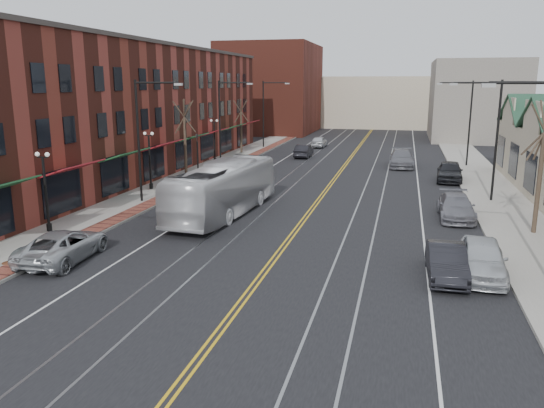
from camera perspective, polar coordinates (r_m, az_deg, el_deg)
The scene contains 30 objects.
ground at distance 18.54m, azimuth -4.87°, elevation -12.52°, with size 160.00×160.00×0.00m, color black.
sidewalk_left at distance 40.64m, azimuth -11.84°, elevation 1.47°, with size 4.00×120.00×0.15m, color gray.
sidewalk_right at distance 37.24m, azimuth 23.67°, elevation -0.40°, with size 4.00×120.00×0.15m, color gray.
building_left at distance 49.40m, azimuth -16.01°, elevation 9.59°, with size 10.00×50.00×11.00m, color maroon.
backdrop_left at distance 88.48m, azimuth -0.08°, elevation 12.30°, with size 14.00×18.00×14.00m, color maroon.
backdrop_mid at distance 101.02m, azimuth 11.06°, elevation 10.73°, with size 22.00×14.00×9.00m, color #B7AB8C.
backdrop_right at distance 81.40m, azimuth 21.04°, elevation 10.35°, with size 12.00×16.00×11.00m, color slate.
streetlight_l_1 at distance 35.99m, azimuth -13.60°, elevation 7.90°, with size 3.33×0.25×8.00m.
streetlight_l_2 at distance 50.69m, azimuth -5.17°, elevation 9.56°, with size 3.33×0.25×8.00m.
streetlight_l_3 at distance 66.00m, azimuth -0.56°, elevation 10.38°, with size 3.33×0.25×8.00m.
streetlight_r_1 at distance 38.33m, azimuth 22.45°, elevation 7.58°, with size 3.33×0.25×8.00m.
streetlight_r_2 at distance 54.18m, azimuth 20.09°, elevation 9.05°, with size 3.33×0.25×8.00m.
lamppost_l_1 at distance 30.59m, azimuth -23.14°, elevation 1.04°, with size 0.84×0.28×4.27m.
lamppost_l_2 at distance 40.64m, azimuth -13.00°, elevation 4.46°, with size 0.84×0.28×4.27m.
lamppost_l_3 at distance 53.39m, azimuth -6.20°, elevation 6.66°, with size 0.84×0.28×4.27m.
tree_left_near at distance 45.75m, azimuth -9.35°, elevation 7.18°, with size 1.78×1.37×6.48m.
tree_left_far at distance 60.74m, azimuth -3.34°, elevation 8.48°, with size 1.66×1.28×6.02m.
tree_right_mid at distance 30.91m, azimuth 26.96°, elevation 3.71°, with size 1.90×1.46×6.93m.
manhole_mid at distance 26.35m, azimuth -26.44°, elevation -5.68°, with size 0.60×0.60×0.02m, color #592D19.
manhole_far at distance 30.13m, azimuth -20.36°, elevation -2.90°, with size 0.60×0.60×0.02m, color #592D19.
traffic_signal at distance 43.32m, azimuth -8.01°, elevation 5.36°, with size 0.18×0.15×3.80m.
transit_bus at distance 32.44m, azimuth -5.21°, elevation 1.60°, with size 2.71×11.57×3.22m, color silver.
parked_suv at distance 26.02m, azimuth -21.51°, elevation -4.16°, with size 2.36×5.13×1.42m, color #AFB3B6.
parked_car_a at distance 23.87m, azimuth 21.63°, elevation -5.45°, with size 1.90×4.72×1.61m, color silver.
parked_car_b at distance 23.24m, azimuth 18.25°, elevation -5.93°, with size 1.49×4.28×1.41m, color black.
parked_car_c at distance 33.44m, azimuth 19.18°, elevation -0.30°, with size 2.01×4.94×1.43m, color slate.
parked_car_d at distance 45.98m, azimuth 18.57°, elevation 3.35°, with size 1.98×4.93×1.68m, color black.
distant_car_left at distance 57.96m, azimuth 3.43°, elevation 5.71°, with size 1.48×4.24×1.40m, color black.
distant_car_right at distance 52.74m, azimuth 13.76°, elevation 4.78°, with size 2.30×5.67×1.64m, color slate.
distant_car_far at distance 67.40m, azimuth 5.10°, elevation 6.70°, with size 1.67×4.16×1.42m, color silver.
Camera 1 is at (5.53, -15.81, 7.95)m, focal length 35.00 mm.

